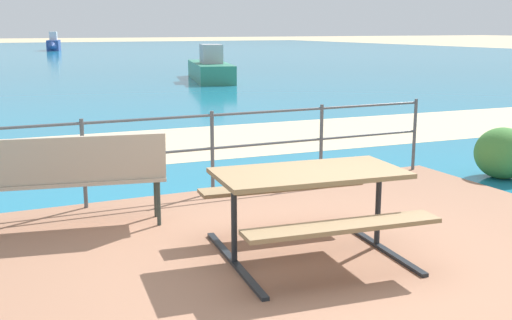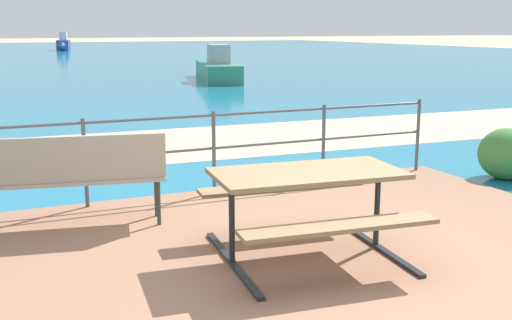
{
  "view_description": "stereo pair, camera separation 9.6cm",
  "coord_description": "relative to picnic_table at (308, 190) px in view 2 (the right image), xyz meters",
  "views": [
    {
      "loc": [
        -2.55,
        -4.27,
        1.98
      ],
      "look_at": [
        0.0,
        1.22,
        0.69
      ],
      "focal_mm": 43.78,
      "sensor_mm": 36.0,
      "label": 1
    },
    {
      "loc": [
        -2.46,
        -4.31,
        1.98
      ],
      "look_at": [
        0.0,
        1.22,
        0.69
      ],
      "focal_mm": 43.78,
      "sensor_mm": 36.0,
      "label": 2
    }
  ],
  "objects": [
    {
      "name": "ground_plane",
      "position": [
        -0.0,
        -0.16,
        -0.64
      ],
      "size": [
        240.0,
        240.0,
        0.0
      ],
      "primitive_type": "plane",
      "color": "tan"
    },
    {
      "name": "park_bench",
      "position": [
        -1.7,
        1.56,
        -0.01
      ],
      "size": [
        1.79,
        0.73,
        0.93
      ],
      "rotation": [
        0.0,
        0.0,
        2.96
      ],
      "color": "tan",
      "rests_on": "patio_paving"
    },
    {
      "name": "patio_paving",
      "position": [
        -0.0,
        -0.16,
        -0.61
      ],
      "size": [
        6.4,
        5.2,
        0.06
      ],
      "primitive_type": "cube",
      "color": "#996B51",
      "rests_on": "ground"
    },
    {
      "name": "boat_near",
      "position": [
        5.94,
        18.03,
        -0.2
      ],
      "size": [
        2.39,
        5.49,
        1.35
      ],
      "rotation": [
        0.0,
        0.0,
        1.33
      ],
      "color": "#338466",
      "rests_on": "sea_water"
    },
    {
      "name": "railing_fence",
      "position": [
        -0.0,
        2.28,
        0.05
      ],
      "size": [
        5.94,
        0.04,
        0.98
      ],
      "color": "#4C5156",
      "rests_on": "patio_paving"
    },
    {
      "name": "beach_strip",
      "position": [
        -0.0,
        5.83,
        -0.63
      ],
      "size": [
        54.08,
        5.21,
        0.01
      ],
      "primitive_type": "cube",
      "rotation": [
        0.0,
        0.0,
        -0.04
      ],
      "color": "beige",
      "rests_on": "ground"
    },
    {
      "name": "shrub_right",
      "position": [
        3.85,
        1.56,
        -0.29
      ],
      "size": [
        0.73,
        0.73,
        0.69
      ],
      "primitive_type": "ellipsoid",
      "color": "#427F38",
      "rests_on": "ground"
    },
    {
      "name": "sea_water",
      "position": [
        -0.0,
        39.84,
        -0.63
      ],
      "size": [
        90.0,
        90.0,
        0.01
      ],
      "primitive_type": "cube",
      "color": "teal",
      "rests_on": "ground"
    },
    {
      "name": "picnic_table",
      "position": [
        0.0,
        0.0,
        0.0
      ],
      "size": [
        1.72,
        1.67,
        0.75
      ],
      "rotation": [
        0.0,
        0.0,
        -0.1
      ],
      "color": "#8C704C",
      "rests_on": "patio_paving"
    },
    {
      "name": "boat_far",
      "position": [
        4.64,
        52.71,
        -0.08
      ],
      "size": [
        1.64,
        4.1,
        1.61
      ],
      "rotation": [
        0.0,
        0.0,
        4.52
      ],
      "color": "#2D478C",
      "rests_on": "sea_water"
    }
  ]
}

